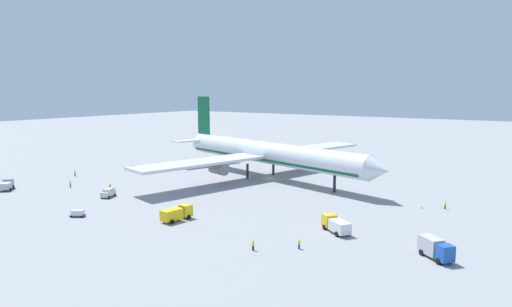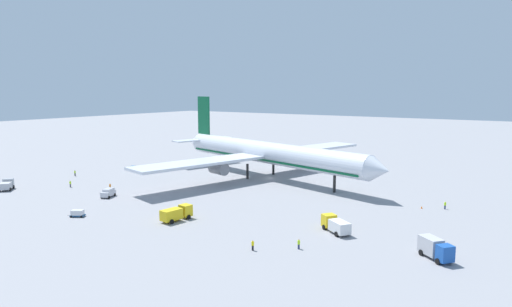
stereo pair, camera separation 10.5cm
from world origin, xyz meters
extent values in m
plane|color=gray|center=(0.00, 0.00, 0.00)|extent=(600.00, 600.00, 0.00)
cylinder|color=silver|center=(0.00, 0.00, 7.24)|extent=(66.05, 22.68, 6.00)
cone|color=silver|center=(34.59, -9.04, 7.24)|extent=(6.14, 6.91, 5.88)
cone|color=silver|center=(-35.17, 9.19, 7.24)|extent=(7.25, 7.04, 5.70)
cube|color=#0C5933|center=(-30.33, 7.93, 16.40)|extent=(5.93, 2.00, 12.32)
cube|color=silver|center=(-29.34, 13.68, 8.44)|extent=(6.74, 10.61, 0.36)
cube|color=silver|center=(-32.28, 2.43, 8.44)|extent=(6.74, 10.61, 0.36)
cube|color=silver|center=(2.12, 21.30, 6.34)|extent=(17.88, 37.38, 0.70)
cylinder|color=slate|center=(1.71, 15.78, 4.39)|extent=(5.54, 4.34, 3.21)
cube|color=silver|center=(-8.57, -19.61, 6.34)|extent=(17.88, 37.38, 0.70)
cylinder|color=slate|center=(-6.23, -14.60, 4.37)|extent=(5.83, 4.45, 3.25)
cylinder|color=black|center=(22.58, -5.90, 2.12)|extent=(0.70, 0.70, 4.24)
cylinder|color=black|center=(-1.96, 5.68, 2.12)|extent=(0.70, 0.70, 4.24)
cylinder|color=black|center=(-4.49, -4.00, 2.12)|extent=(0.70, 0.70, 4.24)
cube|color=#0C5933|center=(0.00, 0.00, 5.59)|extent=(63.39, 21.71, 0.50)
cube|color=yellow|center=(7.75, -42.46, 1.56)|extent=(2.39, 2.18, 2.23)
cube|color=yellow|center=(7.29, -45.86, 1.45)|extent=(2.66, 4.19, 1.99)
cube|color=black|center=(7.83, -41.80, 2.12)|extent=(1.80, 0.32, 0.98)
cylinder|color=black|center=(6.65, -42.51, 0.45)|extent=(0.42, 0.93, 0.90)
cylinder|color=black|center=(8.79, -42.79, 0.45)|extent=(0.42, 0.93, 0.90)
cylinder|color=black|center=(6.11, -46.54, 0.45)|extent=(0.42, 0.93, 0.90)
cylinder|color=black|center=(8.25, -46.82, 0.45)|extent=(0.42, 0.93, 0.90)
cube|color=#999EA5|center=(-47.25, -47.91, 1.51)|extent=(2.60, 2.65, 2.12)
cube|color=#B2B2B7|center=(-45.43, -49.59, 1.23)|extent=(3.68, 3.65, 1.57)
cube|color=black|center=(-47.61, -47.59, 2.04)|extent=(1.39, 1.50, 0.93)
cylinder|color=black|center=(-47.94, -48.87, 0.45)|extent=(0.87, 0.83, 0.90)
cylinder|color=black|center=(-46.36, -47.14, 0.45)|extent=(0.87, 0.83, 0.90)
cylinder|color=black|center=(-45.78, -50.85, 0.45)|extent=(0.87, 0.83, 0.90)
cylinder|color=black|center=(-44.20, -49.13, 0.45)|extent=(0.87, 0.83, 0.90)
cube|color=#194CA5|center=(54.39, -39.09, 1.62)|extent=(2.65, 2.70, 2.35)
cube|color=#B2B2B7|center=(51.98, -37.13, 1.71)|extent=(4.08, 3.87, 2.52)
cube|color=black|center=(54.86, -39.48, 2.21)|extent=(1.16, 1.40, 1.03)
cylinder|color=black|center=(54.91, -38.18, 0.45)|extent=(0.89, 0.80, 0.90)
cylinder|color=black|center=(53.60, -39.79, 0.45)|extent=(0.89, 0.80, 0.90)
cylinder|color=black|center=(52.05, -35.85, 0.45)|extent=(0.89, 0.80, 0.90)
cylinder|color=black|center=(50.74, -37.46, 0.45)|extent=(0.89, 0.80, 0.90)
cube|color=yellow|center=(33.68, -33.14, 1.55)|extent=(2.85, 2.92, 2.20)
cube|color=silver|center=(36.56, -35.12, 1.39)|extent=(4.56, 4.09, 1.89)
cube|color=black|center=(33.12, -32.76, 2.10)|extent=(1.12, 1.57, 0.97)
cylinder|color=black|center=(33.22, -34.16, 0.45)|extent=(0.91, 0.76, 0.90)
cylinder|color=black|center=(34.47, -32.34, 0.45)|extent=(0.91, 0.76, 0.90)
cylinder|color=black|center=(36.63, -36.51, 0.45)|extent=(0.91, 0.76, 0.90)
cylinder|color=black|center=(37.88, -34.69, 0.45)|extent=(0.91, 0.76, 0.90)
cube|color=silver|center=(-19.06, -39.65, 0.87)|extent=(3.24, 4.42, 1.10)
cube|color=silver|center=(-19.14, -39.47, 1.70)|extent=(2.52, 3.01, 0.55)
cylinder|color=black|center=(-17.70, -40.53, 0.32)|extent=(0.45, 0.68, 0.64)
cylinder|color=black|center=(-19.42, -41.23, 0.32)|extent=(0.45, 0.68, 0.64)
cylinder|color=black|center=(-18.71, -38.08, 0.32)|extent=(0.45, 0.68, 0.64)
cylinder|color=black|center=(-20.42, -38.78, 0.32)|extent=(0.45, 0.68, 0.64)
cube|color=#26598C|center=(-10.56, -53.55, 0.28)|extent=(3.05, 2.65, 0.15)
cylinder|color=#333338|center=(-11.97, -54.45, 0.28)|extent=(0.55, 0.39, 0.08)
cube|color=silver|center=(-10.56, -53.55, 0.85)|extent=(2.61, 2.30, 0.99)
cylinder|color=black|center=(-11.06, -54.70, 0.20)|extent=(0.40, 0.32, 0.40)
cylinder|color=black|center=(-11.82, -53.52, 0.20)|extent=(0.40, 0.32, 0.40)
cylinder|color=black|center=(-9.31, -53.58, 0.20)|extent=(0.40, 0.32, 0.40)
cylinder|color=black|center=(-10.07, -52.40, 0.20)|extent=(0.40, 0.32, 0.40)
cube|color=#26598C|center=(-46.13, -9.32, 0.28)|extent=(2.31, 3.26, 0.15)
cylinder|color=#333338|center=(-46.73, -7.64, 0.28)|extent=(0.28, 0.59, 0.08)
cylinder|color=black|center=(-47.17, -8.49, 0.20)|extent=(0.25, 0.42, 0.40)
cylinder|color=black|center=(-45.85, -8.02, 0.20)|extent=(0.25, 0.42, 0.40)
cylinder|color=black|center=(-46.42, -10.61, 0.20)|extent=(0.25, 0.42, 0.40)
cylinder|color=black|center=(-45.10, -10.15, 0.20)|extent=(0.25, 0.42, 0.40)
cylinder|color=#3F3F47|center=(-35.87, -38.21, 0.43)|extent=(0.43, 0.43, 0.87)
cylinder|color=#B2F219|center=(-35.87, -38.21, 1.19)|extent=(0.54, 0.54, 0.65)
sphere|color=beige|center=(-35.87, -38.21, 1.64)|extent=(0.24, 0.24, 0.24)
cylinder|color=black|center=(-48.25, -28.43, 0.42)|extent=(0.43, 0.43, 0.84)
cylinder|color=#B2F219|center=(-48.25, -28.43, 1.15)|extent=(0.53, 0.53, 0.63)
sphere|color=#8C6647|center=(-48.25, -28.43, 1.58)|extent=(0.23, 0.23, 0.23)
cylinder|color=navy|center=(34.15, -45.30, 0.40)|extent=(0.39, 0.39, 0.80)
cylinder|color=#B2F219|center=(34.15, -45.30, 1.09)|extent=(0.48, 0.48, 0.60)
sphere|color=tan|center=(34.15, -45.30, 1.50)|extent=(0.22, 0.22, 0.22)
cylinder|color=black|center=(-24.87, -34.54, 0.41)|extent=(0.33, 0.33, 0.82)
cylinder|color=orange|center=(-24.87, -34.54, 1.12)|extent=(0.41, 0.41, 0.61)
sphere|color=beige|center=(-24.87, -34.54, 1.54)|extent=(0.22, 0.22, 0.22)
cylinder|color=navy|center=(48.18, -7.37, 0.40)|extent=(0.32, 0.32, 0.81)
cylinder|color=#B2F219|center=(48.18, -7.37, 1.11)|extent=(0.40, 0.40, 0.61)
sphere|color=beige|center=(48.18, -7.37, 1.53)|extent=(0.22, 0.22, 0.22)
cylinder|color=black|center=(28.52, -49.82, 0.41)|extent=(0.44, 0.44, 0.81)
cylinder|color=yellow|center=(28.52, -49.82, 1.12)|extent=(0.55, 0.55, 0.61)
sphere|color=tan|center=(28.52, -49.82, 1.54)|extent=(0.22, 0.22, 0.22)
cone|color=orange|center=(44.03, -9.56, 0.28)|extent=(0.36, 0.36, 0.55)
cone|color=orange|center=(-32.60, 35.14, 0.28)|extent=(0.36, 0.36, 0.55)
camera|label=1|loc=(65.92, -104.83, 24.65)|focal=31.41mm
camera|label=2|loc=(66.01, -104.77, 24.65)|focal=31.41mm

